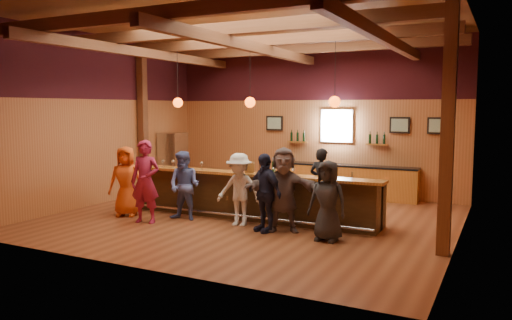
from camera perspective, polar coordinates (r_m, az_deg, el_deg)
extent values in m
plane|color=brown|center=(11.70, -0.67, -6.72)|extent=(9.00, 9.00, 0.00)
cube|color=#9C552A|center=(15.08, 6.38, 4.72)|extent=(9.00, 0.04, 4.50)
cube|color=#9C552A|center=(8.09, -13.91, 3.50)|extent=(9.00, 0.04, 4.50)
cube|color=#9C552A|center=(14.08, -17.20, 4.40)|extent=(0.04, 8.00, 4.50)
cube|color=#9C552A|center=(10.16, 22.50, 3.69)|extent=(0.04, 8.00, 4.50)
cube|color=brown|center=(11.58, -0.70, 15.56)|extent=(9.00, 8.00, 0.04)
cube|color=#330E13|center=(15.10, 6.42, 10.03)|extent=(9.00, 0.01, 1.70)
cube|color=#330E13|center=(14.10, -17.32, 10.09)|extent=(0.01, 8.00, 1.70)
cube|color=#330E13|center=(10.21, 22.71, 11.57)|extent=(0.01, 8.00, 1.70)
cube|color=#532C17|center=(15.10, -12.82, 4.61)|extent=(0.22, 0.22, 4.50)
cube|color=#532C17|center=(9.18, 21.08, 3.55)|extent=(0.22, 0.22, 4.50)
cube|color=#532C17|center=(9.01, -9.92, 16.28)|extent=(8.80, 0.20, 0.25)
cube|color=#532C17|center=(10.66, -3.26, 14.74)|extent=(8.80, 0.20, 0.25)
cube|color=#532C17|center=(12.42, 1.50, 13.50)|extent=(8.80, 0.20, 0.25)
cube|color=#532C17|center=(14.24, 5.03, 12.52)|extent=(8.80, 0.20, 0.25)
cube|color=#532C17|center=(13.15, -12.62, 11.85)|extent=(0.18, 7.80, 0.22)
cube|color=#532C17|center=(11.50, -0.69, 12.85)|extent=(0.18, 7.80, 0.22)
cube|color=#532C17|center=(10.47, 14.45, 13.35)|extent=(0.18, 7.80, 0.22)
cube|color=black|center=(11.60, -0.67, -4.19)|extent=(6.00, 0.60, 1.05)
cube|color=#98531B|center=(11.36, -1.09, -1.58)|extent=(6.30, 0.50, 0.06)
cube|color=black|center=(11.87, 0.17, -2.00)|extent=(6.00, 0.48, 0.05)
cube|color=black|center=(11.95, 0.17, -4.26)|extent=(6.00, 0.48, 0.90)
cube|color=silver|center=(11.13, 9.42, -2.85)|extent=(0.45, 0.40, 0.14)
cube|color=silver|center=(11.00, 11.91, -3.01)|extent=(0.45, 0.40, 0.14)
cylinder|color=silver|center=(11.31, -1.66, -6.40)|extent=(6.00, 0.06, 0.06)
cube|color=#98531B|center=(14.59, 10.34, -2.49)|extent=(4.00, 0.50, 0.90)
cube|color=black|center=(14.53, 10.37, -0.63)|extent=(4.00, 0.52, 0.05)
cube|color=silver|center=(14.78, 9.22, 3.88)|extent=(0.95, 0.08, 0.95)
cube|color=white|center=(14.73, 9.16, 3.87)|extent=(0.78, 0.01, 0.78)
cube|color=black|center=(15.49, 2.12, 4.23)|extent=(0.55, 0.04, 0.45)
cube|color=silver|center=(15.47, 2.09, 4.23)|extent=(0.45, 0.01, 0.35)
cube|color=black|center=(14.33, 16.10, 3.85)|extent=(0.55, 0.04, 0.45)
cube|color=silver|center=(14.30, 16.08, 3.85)|extent=(0.45, 0.01, 0.35)
cube|color=black|center=(14.17, 20.08, 3.70)|extent=(0.55, 0.04, 0.45)
cube|color=silver|center=(14.15, 20.07, 3.70)|extent=(0.45, 0.01, 0.35)
cube|color=#98531B|center=(15.15, 4.77, 2.09)|extent=(0.60, 0.18, 0.04)
cylinder|color=black|center=(15.21, 4.08, 2.68)|extent=(0.07, 0.07, 0.26)
cylinder|color=black|center=(15.14, 4.78, 2.65)|extent=(0.07, 0.07, 0.26)
cylinder|color=black|center=(15.06, 5.48, 2.63)|extent=(0.07, 0.07, 0.26)
cube|color=#98531B|center=(14.42, 13.65, 1.74)|extent=(0.60, 0.18, 0.04)
cylinder|color=black|center=(14.46, 12.89, 2.37)|extent=(0.07, 0.07, 0.26)
cylinder|color=black|center=(14.41, 13.66, 2.34)|extent=(0.07, 0.07, 0.26)
cylinder|color=black|center=(14.37, 14.44, 2.31)|extent=(0.07, 0.07, 0.26)
cylinder|color=black|center=(12.49, -8.96, 9.36)|extent=(0.01, 0.01, 1.25)
sphere|color=#F64D0C|center=(12.47, -8.92, 6.49)|extent=(0.24, 0.24, 0.24)
cylinder|color=black|center=(11.44, -0.69, 9.74)|extent=(0.01, 0.01, 1.25)
sphere|color=#F64D0C|center=(11.42, -0.68, 6.61)|extent=(0.24, 0.24, 0.24)
cylinder|color=black|center=(10.67, 9.03, 9.94)|extent=(0.01, 0.01, 1.25)
sphere|color=#F64D0C|center=(10.64, 8.97, 6.58)|extent=(0.24, 0.24, 0.24)
cube|color=silver|center=(15.89, -9.49, -0.14)|extent=(0.70, 0.70, 1.80)
imported|color=#D44B13|center=(12.29, -14.62, -2.36)|extent=(0.96, 0.81, 1.67)
imported|color=maroon|center=(11.43, -12.54, -2.42)|extent=(0.76, 0.58, 1.86)
imported|color=#4E5D9D|center=(11.56, -8.19, -2.93)|extent=(0.81, 0.64, 1.59)
imported|color=silver|center=(10.90, -1.93, -3.40)|extent=(1.08, 0.68, 1.60)
imported|color=#1A1D35|center=(10.38, 0.97, -3.74)|extent=(1.04, 0.76, 1.64)
imported|color=#62504F|center=(10.37, 3.16, -3.41)|extent=(1.71, 1.11, 1.77)
imported|color=black|center=(9.77, 8.18, -4.64)|extent=(0.79, 0.54, 1.57)
imported|color=black|center=(11.89, 7.48, -2.56)|extent=(0.64, 0.45, 1.64)
cylinder|color=brown|center=(11.30, -0.73, -0.84)|extent=(0.22, 0.22, 0.24)
cylinder|color=black|center=(11.21, 0.88, -0.82)|extent=(0.08, 0.08, 0.28)
cylinder|color=black|center=(11.19, 0.89, 0.12)|extent=(0.03, 0.03, 0.10)
cylinder|color=black|center=(11.20, 2.04, -0.83)|extent=(0.08, 0.08, 0.27)
cylinder|color=black|center=(11.18, 2.05, 0.10)|extent=(0.03, 0.03, 0.09)
cylinder|color=silver|center=(12.65, -10.56, -0.75)|extent=(0.07, 0.07, 0.01)
cylinder|color=silver|center=(12.64, -10.57, -0.51)|extent=(0.01, 0.01, 0.10)
sphere|color=silver|center=(12.63, -10.58, -0.15)|extent=(0.08, 0.08, 0.08)
cylinder|color=silver|center=(12.43, -9.45, -0.84)|extent=(0.08, 0.08, 0.01)
cylinder|color=silver|center=(12.42, -9.46, -0.58)|extent=(0.01, 0.01, 0.11)
sphere|color=silver|center=(12.41, -9.46, -0.17)|extent=(0.09, 0.09, 0.09)
cylinder|color=silver|center=(12.24, -8.33, -0.93)|extent=(0.07, 0.07, 0.01)
cylinder|color=silver|center=(12.24, -8.33, -0.67)|extent=(0.01, 0.01, 0.10)
sphere|color=silver|center=(12.23, -8.34, -0.27)|extent=(0.08, 0.08, 0.08)
cylinder|color=silver|center=(11.99, -6.23, -1.05)|extent=(0.07, 0.07, 0.01)
cylinder|color=silver|center=(11.99, -6.23, -0.78)|extent=(0.01, 0.01, 0.10)
sphere|color=silver|center=(11.98, -6.24, -0.38)|extent=(0.08, 0.08, 0.08)
cylinder|color=silver|center=(11.53, -2.16, -1.30)|extent=(0.07, 0.07, 0.01)
cylinder|color=silver|center=(11.52, -2.16, -1.04)|extent=(0.01, 0.01, 0.10)
sphere|color=silver|center=(11.51, -2.16, -0.65)|extent=(0.08, 0.08, 0.08)
cylinder|color=silver|center=(11.02, 2.10, -1.63)|extent=(0.07, 0.07, 0.01)
cylinder|color=silver|center=(11.02, 2.10, -1.35)|extent=(0.01, 0.01, 0.10)
sphere|color=silver|center=(11.01, 2.11, -0.92)|extent=(0.08, 0.08, 0.08)
cylinder|color=silver|center=(10.87, 4.29, -1.76)|extent=(0.07, 0.07, 0.01)
cylinder|color=silver|center=(10.86, 4.29, -1.48)|extent=(0.01, 0.01, 0.10)
sphere|color=silver|center=(10.85, 4.30, -1.06)|extent=(0.08, 0.08, 0.08)
cylinder|color=silver|center=(10.51, 8.49, -2.07)|extent=(0.07, 0.07, 0.01)
cylinder|color=silver|center=(10.50, 8.49, -1.77)|extent=(0.01, 0.01, 0.10)
sphere|color=silver|center=(10.49, 8.50, -1.31)|extent=(0.08, 0.08, 0.08)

